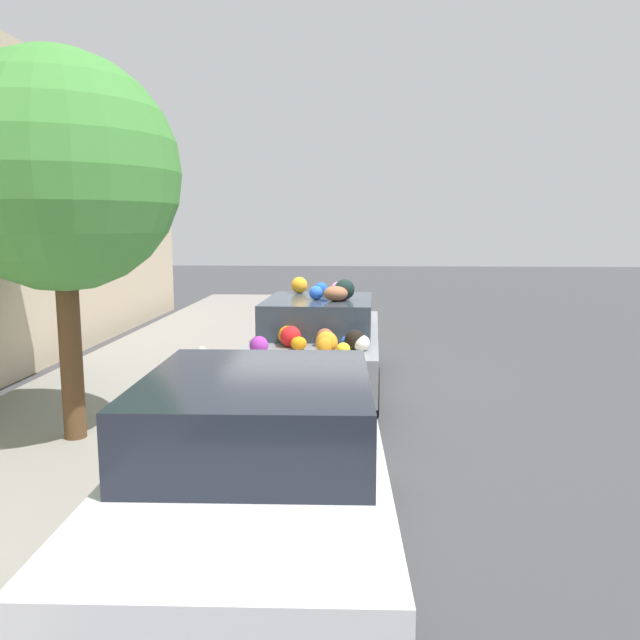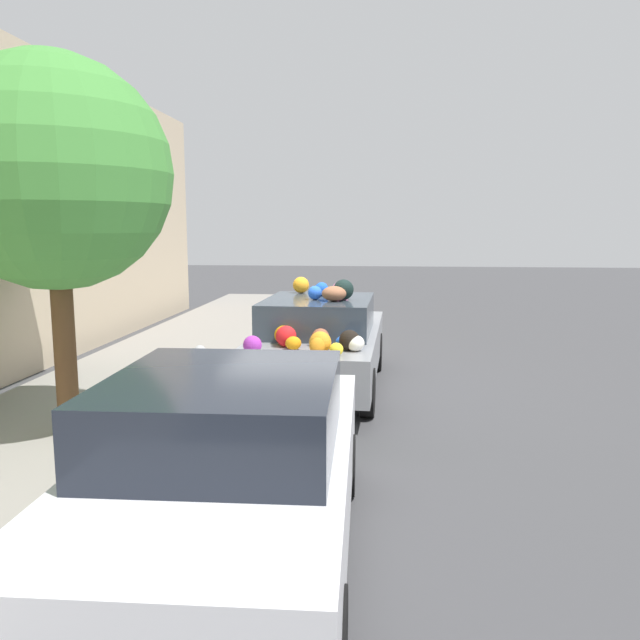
{
  "view_description": "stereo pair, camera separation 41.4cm",
  "coord_description": "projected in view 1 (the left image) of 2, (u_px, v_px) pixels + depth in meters",
  "views": [
    {
      "loc": [
        -9.33,
        -0.62,
        2.47
      ],
      "look_at": [
        0.0,
        -0.1,
        1.07
      ],
      "focal_mm": 35.0,
      "sensor_mm": 36.0,
      "label": 1
    },
    {
      "loc": [
        -9.3,
        -1.03,
        2.47
      ],
      "look_at": [
        0.0,
        -0.1,
        1.07
      ],
      "focal_mm": 35.0,
      "sensor_mm": 36.0,
      "label": 2
    }
  ],
  "objects": [
    {
      "name": "ground_plane",
      "position": [
        313.0,
        388.0,
        9.62
      ],
      "size": [
        60.0,
        60.0,
        0.0
      ],
      "primitive_type": "plane",
      "color": "#424244"
    },
    {
      "name": "street_tree",
      "position": [
        60.0,
        174.0,
        6.55
      ],
      "size": [
        2.52,
        2.52,
        4.16
      ],
      "color": "brown",
      "rests_on": "sidewalk_curb"
    },
    {
      "name": "parked_car_plain",
      "position": [
        261.0,
        470.0,
        4.47
      ],
      "size": [
        4.03,
        1.85,
        1.47
      ],
      "rotation": [
        0.0,
        0.0,
        0.03
      ],
      "color": "silver",
      "rests_on": "ground"
    },
    {
      "name": "fire_hydrant",
      "position": [
        202.0,
        371.0,
        8.65
      ],
      "size": [
        0.2,
        0.2,
        0.7
      ],
      "color": "#B2B2B7",
      "rests_on": "sidewalk_curb"
    },
    {
      "name": "sidewalk_curb",
      "position": [
        142.0,
        382.0,
        9.75
      ],
      "size": [
        24.0,
        3.2,
        0.13
      ],
      "color": "gray",
      "rests_on": "ground"
    },
    {
      "name": "art_car",
      "position": [
        320.0,
        341.0,
        9.45
      ],
      "size": [
        4.41,
        1.9,
        1.71
      ],
      "rotation": [
        0.0,
        0.0,
        -0.03
      ],
      "color": "gray",
      "rests_on": "ground"
    }
  ]
}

